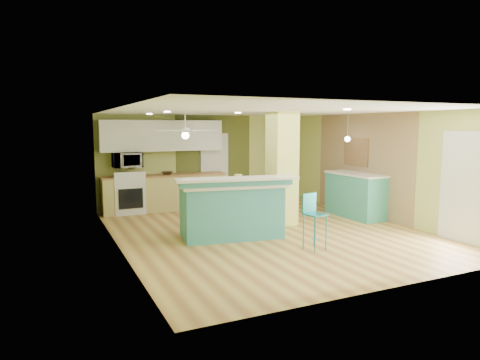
% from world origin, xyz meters
% --- Properties ---
extents(floor, '(6.00, 7.00, 0.01)m').
position_xyz_m(floor, '(0.00, 0.00, -0.01)').
color(floor, olive).
rests_on(floor, ground).
extents(ceiling, '(6.00, 7.00, 0.01)m').
position_xyz_m(ceiling, '(0.00, 0.00, 2.50)').
color(ceiling, white).
rests_on(ceiling, wall_back).
extents(wall_back, '(6.00, 0.01, 2.50)m').
position_xyz_m(wall_back, '(0.00, 3.50, 1.25)').
color(wall_back, '#B9C268').
rests_on(wall_back, floor).
extents(wall_front, '(6.00, 0.01, 2.50)m').
position_xyz_m(wall_front, '(0.00, -3.50, 1.25)').
color(wall_front, '#B9C268').
rests_on(wall_front, floor).
extents(wall_left, '(0.01, 7.00, 2.50)m').
position_xyz_m(wall_left, '(-3.00, 0.00, 1.25)').
color(wall_left, '#B9C268').
rests_on(wall_left, floor).
extents(wall_right, '(0.01, 7.00, 2.50)m').
position_xyz_m(wall_right, '(3.00, 0.00, 1.25)').
color(wall_right, '#B9C268').
rests_on(wall_right, floor).
extents(wood_panel, '(0.02, 3.40, 2.50)m').
position_xyz_m(wood_panel, '(2.99, 0.60, 1.25)').
color(wood_panel, '#83674B').
rests_on(wood_panel, floor).
extents(olive_accent, '(2.20, 0.02, 2.50)m').
position_xyz_m(olive_accent, '(0.20, 3.49, 1.25)').
color(olive_accent, '#4C5421').
rests_on(olive_accent, floor).
extents(interior_door, '(0.82, 0.05, 2.00)m').
position_xyz_m(interior_door, '(0.20, 3.46, 1.00)').
color(interior_door, silver).
rests_on(interior_door, floor).
extents(french_door, '(0.04, 1.08, 2.10)m').
position_xyz_m(french_door, '(2.97, -2.30, 1.05)').
color(french_door, white).
rests_on(french_door, floor).
extents(column, '(0.55, 0.55, 2.50)m').
position_xyz_m(column, '(0.65, 0.50, 1.25)').
color(column, '#D4DB65').
rests_on(column, floor).
extents(kitchen_run, '(3.25, 0.63, 0.94)m').
position_xyz_m(kitchen_run, '(-1.30, 3.20, 0.47)').
color(kitchen_run, tan).
rests_on(kitchen_run, floor).
extents(stove, '(0.76, 0.66, 1.08)m').
position_xyz_m(stove, '(-2.25, 3.19, 0.46)').
color(stove, white).
rests_on(stove, floor).
extents(upper_cabinets, '(3.20, 0.34, 0.80)m').
position_xyz_m(upper_cabinets, '(-1.30, 3.32, 1.95)').
color(upper_cabinets, silver).
rests_on(upper_cabinets, wall_back).
extents(microwave, '(0.70, 0.48, 0.39)m').
position_xyz_m(microwave, '(-2.25, 3.20, 1.35)').
color(microwave, white).
rests_on(microwave, wall_back).
extents(ceiling_fan, '(1.41, 1.41, 0.61)m').
position_xyz_m(ceiling_fan, '(-1.10, 2.00, 2.08)').
color(ceiling_fan, white).
rests_on(ceiling_fan, ceiling).
extents(pendant_lamp, '(0.14, 0.14, 0.69)m').
position_xyz_m(pendant_lamp, '(2.65, 0.75, 1.88)').
color(pendant_lamp, silver).
rests_on(pendant_lamp, ceiling).
extents(wall_decor, '(0.03, 0.90, 0.70)m').
position_xyz_m(wall_decor, '(2.96, 0.80, 1.55)').
color(wall_decor, brown).
rests_on(wall_decor, wood_panel).
extents(peninsula, '(2.36, 1.55, 1.24)m').
position_xyz_m(peninsula, '(-0.83, -0.07, 0.57)').
color(peninsula, teal).
rests_on(peninsula, floor).
extents(bar_stool, '(0.39, 0.39, 1.00)m').
position_xyz_m(bar_stool, '(0.13, -1.47, 0.67)').
color(bar_stool, '#1C7582').
rests_on(bar_stool, floor).
extents(side_counter, '(0.70, 1.66, 1.07)m').
position_xyz_m(side_counter, '(2.70, 0.44, 0.54)').
color(side_counter, teal).
rests_on(side_counter, floor).
extents(fruit_bowl, '(0.36, 0.36, 0.07)m').
position_xyz_m(fruit_bowl, '(-1.24, 3.20, 0.98)').
color(fruit_bowl, '#362516').
rests_on(fruit_bowl, kitchen_run).
extents(canister, '(0.15, 0.15, 0.18)m').
position_xyz_m(canister, '(-0.73, -0.17, 1.17)').
color(canister, yellow).
rests_on(canister, peninsula).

